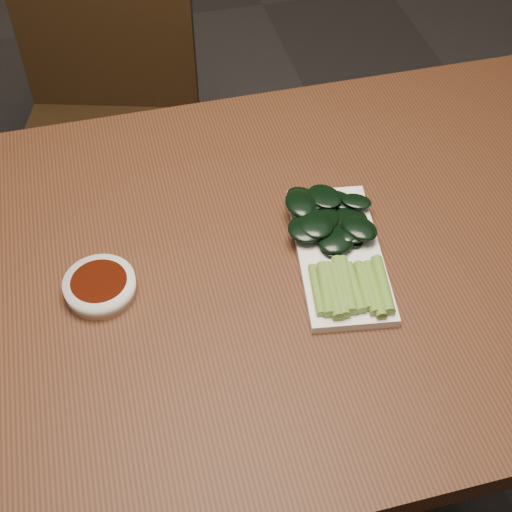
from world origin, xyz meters
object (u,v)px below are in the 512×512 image
at_px(serving_plate, 339,254).
at_px(gai_lan, 336,243).
at_px(sauce_bowl, 100,286).
at_px(chair_far, 106,119).
at_px(table, 242,293).

relative_size(serving_plate, gai_lan, 1.02).
relative_size(sauce_bowl, gai_lan, 0.37).
bearing_deg(serving_plate, sauce_bowl, 176.90).
distance_m(serving_plate, gai_lan, 0.02).
height_order(sauce_bowl, gai_lan, gai_lan).
distance_m(sauce_bowl, serving_plate, 0.35).
bearing_deg(chair_far, gai_lan, -51.95).
height_order(sauce_bowl, serving_plate, sauce_bowl).
xyz_separation_m(table, serving_plate, (0.14, -0.02, 0.08)).
relative_size(chair_far, sauce_bowl, 8.74).
xyz_separation_m(chair_far, serving_plate, (0.30, -0.76, 0.27)).
bearing_deg(table, gai_lan, -6.88).
distance_m(chair_far, serving_plate, 0.87).
relative_size(chair_far, gai_lan, 3.20).
relative_size(table, gai_lan, 5.03).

